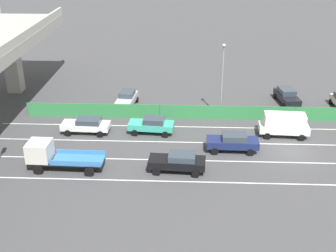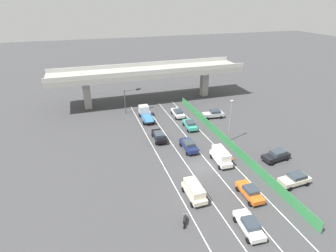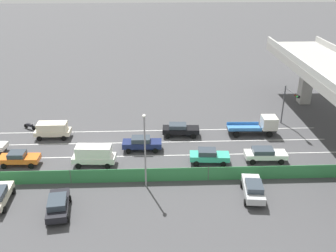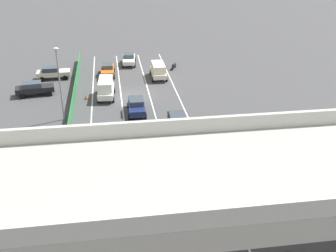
# 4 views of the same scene
# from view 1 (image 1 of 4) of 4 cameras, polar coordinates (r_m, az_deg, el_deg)

# --- Properties ---
(ground_plane) EXTENTS (300.00, 300.00, 0.00)m
(ground_plane) POSITION_cam_1_polar(r_m,az_deg,el_deg) (40.65, 15.86, -3.44)
(ground_plane) COLOR #424244
(lane_line_left_edge) EXTENTS (0.14, 46.44, 0.01)m
(lane_line_left_edge) POSITION_cam_1_polar(r_m,az_deg,el_deg) (35.28, 9.31, -7.38)
(lane_line_left_edge) COLOR silver
(lane_line_left_edge) RESTS_ON ground
(lane_line_mid_left) EXTENTS (0.14, 46.44, 0.01)m
(lane_line_mid_left) POSITION_cam_1_polar(r_m,az_deg,el_deg) (38.23, 8.76, -4.61)
(lane_line_mid_left) COLOR silver
(lane_line_mid_left) RESTS_ON ground
(lane_line_mid_right) EXTENTS (0.14, 46.44, 0.01)m
(lane_line_mid_right) POSITION_cam_1_polar(r_m,az_deg,el_deg) (41.27, 8.30, -2.24)
(lane_line_mid_right) COLOR silver
(lane_line_mid_right) RESTS_ON ground
(lane_line_right_edge) EXTENTS (0.14, 46.44, 0.01)m
(lane_line_right_edge) POSITION_cam_1_polar(r_m,az_deg,el_deg) (44.36, 7.90, -0.19)
(lane_line_right_edge) COLOR silver
(lane_line_right_edge) RESTS_ON ground
(green_fence) EXTENTS (0.10, 42.54, 1.54)m
(green_fence) POSITION_cam_1_polar(r_m,az_deg,el_deg) (45.91, 7.75, 1.75)
(green_fence) COLOR #338447
(green_fence) RESTS_ON ground
(car_sedan_white) EXTENTS (2.12, 4.75, 1.54)m
(car_sedan_white) POSITION_cam_1_polar(r_m,az_deg,el_deg) (43.22, -10.66, 0.17)
(car_sedan_white) COLOR white
(car_sedan_white) RESTS_ON ground
(car_sedan_navy) EXTENTS (2.02, 4.69, 1.68)m
(car_sedan_navy) POSITION_cam_1_polar(r_m,az_deg,el_deg) (39.52, 8.52, -2.03)
(car_sedan_navy) COLOR navy
(car_sedan_navy) RESTS_ON ground
(car_van_white) EXTENTS (2.24, 4.81, 2.31)m
(car_van_white) POSITION_cam_1_polar(r_m,az_deg,el_deg) (43.15, 15.04, 0.29)
(car_van_white) COLOR silver
(car_van_white) RESTS_ON ground
(car_taxi_teal) EXTENTS (2.21, 4.52, 1.65)m
(car_taxi_teal) POSITION_cam_1_polar(r_m,az_deg,el_deg) (42.45, -2.14, 0.19)
(car_taxi_teal) COLOR teal
(car_taxi_teal) RESTS_ON ground
(car_sedan_black) EXTENTS (2.21, 4.79, 1.62)m
(car_sedan_black) POSITION_cam_1_polar(r_m,az_deg,el_deg) (35.96, 1.34, -4.67)
(car_sedan_black) COLOR black
(car_sedan_black) RESTS_ON ground
(flatbed_truck_blue) EXTENTS (2.38, 6.32, 2.44)m
(flatbed_truck_blue) POSITION_cam_1_polar(r_m,az_deg,el_deg) (37.41, -14.97, -3.72)
(flatbed_truck_blue) COLOR black
(flatbed_truck_blue) RESTS_ON ground
(parked_sedan_dark) EXTENTS (4.75, 2.50, 1.69)m
(parked_sedan_dark) POSITION_cam_1_polar(r_m,az_deg,el_deg) (51.57, 15.37, 3.91)
(parked_sedan_dark) COLOR black
(parked_sedan_dark) RESTS_ON ground
(parked_wagon_silver) EXTENTS (4.66, 2.34, 1.71)m
(parked_wagon_silver) POSITION_cam_1_polar(r_m,az_deg,el_deg) (48.98, -5.46, 3.60)
(parked_wagon_silver) COLOR #B2B5B7
(parked_wagon_silver) RESTS_ON ground
(street_lamp) EXTENTS (0.60, 0.36, 7.88)m
(street_lamp) POSITION_cam_1_polar(r_m,az_deg,el_deg) (45.25, 7.16, 6.79)
(street_lamp) COLOR gray
(street_lamp) RESTS_ON ground
(traffic_cone) EXTENTS (0.47, 0.47, 0.61)m
(traffic_cone) POSITION_cam_1_polar(r_m,az_deg,el_deg) (45.66, 14.14, 0.38)
(traffic_cone) COLOR orange
(traffic_cone) RESTS_ON ground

